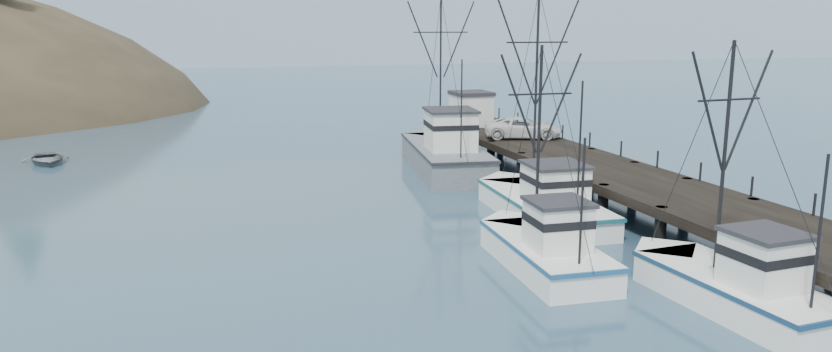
{
  "coord_description": "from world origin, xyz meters",
  "views": [
    {
      "loc": [
        -9.52,
        -22.33,
        10.47
      ],
      "look_at": [
        1.89,
        13.79,
        2.5
      ],
      "focal_mm": 32.0,
      "sensor_mm": 36.0,
      "label": 1
    }
  ],
  "objects_px": {
    "trawler_far": "(541,203)",
    "pickup_truck": "(523,128)",
    "pier": "(597,169)",
    "work_vessel": "(444,153)",
    "trawler_mid": "(543,249)",
    "trawler_near": "(731,286)",
    "motorboat": "(47,163)",
    "pier_shed": "(471,108)"
  },
  "relations": [
    {
      "from": "trawler_far",
      "to": "pickup_truck",
      "type": "relative_size",
      "value": 2.21
    },
    {
      "from": "pier",
      "to": "pickup_truck",
      "type": "relative_size",
      "value": 7.87
    },
    {
      "from": "trawler_far",
      "to": "work_vessel",
      "type": "xyz_separation_m",
      "value": [
        -0.59,
        13.89,
        0.41
      ]
    },
    {
      "from": "pier",
      "to": "pickup_truck",
      "type": "bearing_deg",
      "value": 89.23
    },
    {
      "from": "pier",
      "to": "trawler_far",
      "type": "relative_size",
      "value": 3.56
    },
    {
      "from": "trawler_mid",
      "to": "trawler_far",
      "type": "bearing_deg",
      "value": 63.84
    },
    {
      "from": "trawler_near",
      "to": "work_vessel",
      "type": "relative_size",
      "value": 0.67
    },
    {
      "from": "work_vessel",
      "to": "trawler_mid",
      "type": "bearing_deg",
      "value": -98.25
    },
    {
      "from": "trawler_near",
      "to": "pickup_truck",
      "type": "bearing_deg",
      "value": 80.45
    },
    {
      "from": "trawler_far",
      "to": "pickup_truck",
      "type": "xyz_separation_m",
      "value": [
        5.52,
        13.84,
        1.96
      ]
    },
    {
      "from": "trawler_near",
      "to": "trawler_far",
      "type": "relative_size",
      "value": 0.82
    },
    {
      "from": "trawler_mid",
      "to": "trawler_far",
      "type": "height_order",
      "value": "trawler_far"
    },
    {
      "from": "work_vessel",
      "to": "trawler_near",
      "type": "bearing_deg",
      "value": -86.96
    },
    {
      "from": "trawler_near",
      "to": "motorboat",
      "type": "relative_size",
      "value": 2.11
    },
    {
      "from": "work_vessel",
      "to": "motorboat",
      "type": "xyz_separation_m",
      "value": [
        -27.51,
        11.26,
        -1.23
      ]
    },
    {
      "from": "trawler_near",
      "to": "pickup_truck",
      "type": "distance_m",
      "value": 28.02
    },
    {
      "from": "trawler_near",
      "to": "trawler_mid",
      "type": "distance_m",
      "value": 7.72
    },
    {
      "from": "pier",
      "to": "trawler_mid",
      "type": "distance_m",
      "value": 14.13
    },
    {
      "from": "pier",
      "to": "trawler_far",
      "type": "height_order",
      "value": "trawler_far"
    },
    {
      "from": "trawler_near",
      "to": "work_vessel",
      "type": "xyz_separation_m",
      "value": [
        -1.47,
        27.61,
        0.41
      ]
    },
    {
      "from": "pier_shed",
      "to": "pickup_truck",
      "type": "bearing_deg",
      "value": -81.4
    },
    {
      "from": "trawler_near",
      "to": "trawler_mid",
      "type": "relative_size",
      "value": 1.03
    },
    {
      "from": "pickup_truck",
      "to": "motorboat",
      "type": "distance_m",
      "value": 35.58
    },
    {
      "from": "work_vessel",
      "to": "pier_shed",
      "type": "distance_m",
      "value": 9.19
    },
    {
      "from": "pier",
      "to": "work_vessel",
      "type": "relative_size",
      "value": 2.93
    },
    {
      "from": "motorboat",
      "to": "trawler_near",
      "type": "bearing_deg",
      "value": -66.26
    },
    {
      "from": "trawler_near",
      "to": "trawler_mid",
      "type": "height_order",
      "value": "trawler_near"
    },
    {
      "from": "work_vessel",
      "to": "trawler_far",
      "type": "bearing_deg",
      "value": -87.58
    },
    {
      "from": "trawler_mid",
      "to": "motorboat",
      "type": "relative_size",
      "value": 2.05
    },
    {
      "from": "pier_shed",
      "to": "pickup_truck",
      "type": "relative_size",
      "value": 0.57
    },
    {
      "from": "work_vessel",
      "to": "pickup_truck",
      "type": "bearing_deg",
      "value": -0.41
    },
    {
      "from": "pier",
      "to": "pier_shed",
      "type": "bearing_deg",
      "value": 93.13
    },
    {
      "from": "pier",
      "to": "pickup_truck",
      "type": "xyz_separation_m",
      "value": [
        0.14,
        10.55,
        1.09
      ]
    },
    {
      "from": "work_vessel",
      "to": "pickup_truck",
      "type": "distance_m",
      "value": 6.3
    },
    {
      "from": "trawler_mid",
      "to": "pickup_truck",
      "type": "relative_size",
      "value": 1.76
    },
    {
      "from": "pier_shed",
      "to": "trawler_mid",
      "type": "bearing_deg",
      "value": -105.67
    },
    {
      "from": "trawler_far",
      "to": "pier_shed",
      "type": "height_order",
      "value": "trawler_far"
    },
    {
      "from": "pier_shed",
      "to": "pickup_truck",
      "type": "height_order",
      "value": "pier_shed"
    },
    {
      "from": "trawler_far",
      "to": "pickup_truck",
      "type": "bearing_deg",
      "value": 68.26
    },
    {
      "from": "trawler_near",
      "to": "pickup_truck",
      "type": "height_order",
      "value": "trawler_near"
    },
    {
      "from": "motorboat",
      "to": "pickup_truck",
      "type": "bearing_deg",
      "value": -31.55
    },
    {
      "from": "pier",
      "to": "trawler_near",
      "type": "height_order",
      "value": "trawler_near"
    }
  ]
}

